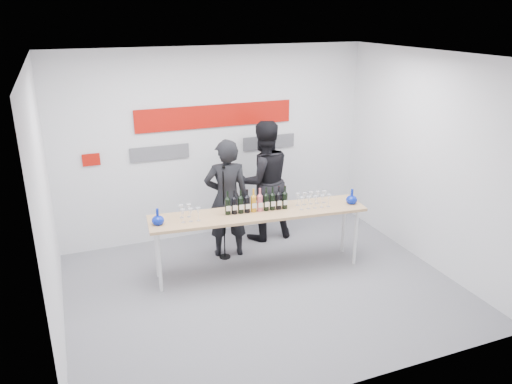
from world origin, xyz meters
TOP-DOWN VIEW (x-y plane):
  - ground at (0.00, 0.00)m, footprint 5.00×5.00m
  - back_wall at (0.00, 2.00)m, footprint 5.00×0.04m
  - signage at (-0.06, 1.97)m, footprint 3.38×0.02m
  - tasting_table at (0.13, 0.49)m, footprint 3.03×0.90m
  - wine_bottles at (0.11, 0.52)m, footprint 0.89×0.16m
  - decanter_left at (-1.24, 0.58)m, footprint 0.16×0.16m
  - decanter_right at (1.48, 0.30)m, footprint 0.16×0.16m
  - glasses_left at (-0.83, 0.57)m, footprint 0.26×0.24m
  - glasses_right at (0.92, 0.41)m, footprint 0.48×0.26m
  - presenter_left at (-0.12, 1.13)m, footprint 0.73×0.56m
  - presenter_right at (0.61, 1.50)m, footprint 0.94×0.74m
  - mic_stand at (-0.20, 1.03)m, footprint 0.17×0.17m

SIDE VIEW (x-z plane):
  - ground at x=0.00m, z-range 0.00..0.00m
  - mic_stand at x=-0.20m, z-range -0.28..1.17m
  - tasting_table at x=0.13m, z-range 0.38..1.27m
  - presenter_left at x=-0.12m, z-range 0.00..1.79m
  - presenter_right at x=0.61m, z-range 0.00..1.92m
  - glasses_right at x=0.92m, z-range 0.90..1.08m
  - glasses_left at x=-0.83m, z-range 0.90..1.08m
  - decanter_left at x=-1.24m, z-range 0.90..1.11m
  - decanter_right at x=1.48m, z-range 0.90..1.11m
  - wine_bottles at x=0.11m, z-range 0.90..1.23m
  - back_wall at x=0.00m, z-range 0.00..3.00m
  - signage at x=-0.06m, z-range 1.41..2.20m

